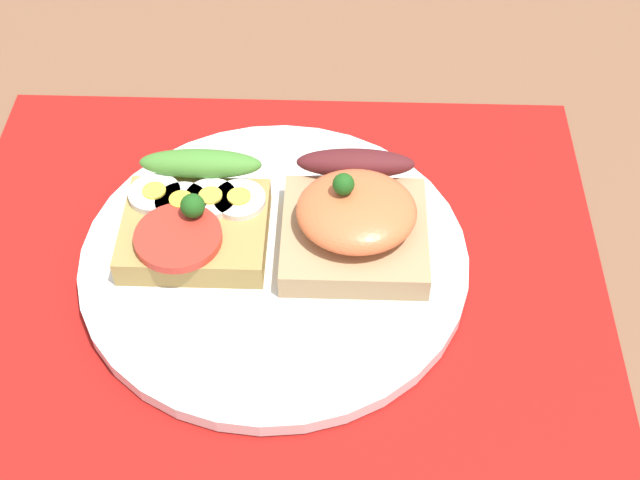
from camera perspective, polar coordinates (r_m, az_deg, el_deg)
name	(u,v)px	position (r cm, az deg, el deg)	size (l,w,h in cm)	color
ground_plane	(276,282)	(59.61, -2.89, -2.76)	(120.00, 90.00, 3.20)	brown
placemat	(275,266)	(58.25, -2.95, -1.69)	(43.47, 34.25, 0.30)	#A51612
plate	(275,259)	(57.73, -2.98, -1.26)	(25.45, 25.45, 1.06)	white
sandwich_egg_tomato	(195,217)	(57.95, -8.16, 1.48)	(9.42, 10.01, 4.14)	#AA8A49
sandwich_salmon	(355,218)	(56.63, 2.31, 1.44)	(9.41, 10.56, 5.78)	tan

